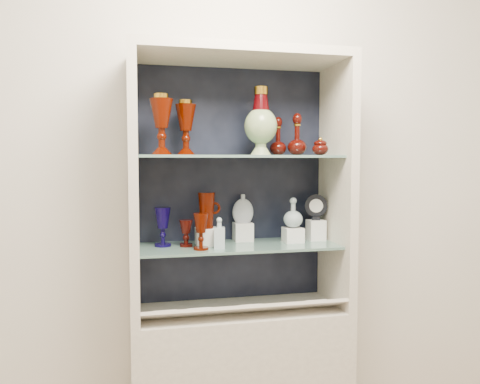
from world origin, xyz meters
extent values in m
cube|color=beige|center=(0.00, 1.75, 1.40)|extent=(3.50, 0.02, 2.80)
cube|color=black|center=(0.00, 1.72, 1.32)|extent=(0.98, 0.02, 1.15)
cube|color=#BFB5A1|center=(-0.48, 1.53, 1.32)|extent=(0.04, 0.40, 1.15)
cube|color=#BFB5A1|center=(0.48, 1.53, 1.32)|extent=(0.04, 0.40, 1.15)
cube|color=#BFB5A1|center=(0.00, 1.53, 1.92)|extent=(1.00, 0.40, 0.04)
cube|color=slate|center=(0.00, 1.55, 1.04)|extent=(0.92, 0.34, 0.01)
cube|color=slate|center=(0.00, 1.55, 1.46)|extent=(0.92, 0.34, 0.01)
cube|color=#BFB5A1|center=(0.00, 1.42, 0.78)|extent=(0.92, 0.17, 0.09)
cube|color=white|center=(0.02, 1.42, 0.80)|extent=(0.10, 0.06, 0.03)
cube|color=white|center=(0.33, 1.42, 0.80)|extent=(0.10, 0.06, 0.03)
cube|color=white|center=(-0.21, 1.42, 0.80)|extent=(0.10, 0.06, 0.03)
cube|color=white|center=(-0.36, 1.42, 0.80)|extent=(0.10, 0.06, 0.03)
cube|color=silver|center=(-0.15, 1.57, 1.09)|extent=(0.10, 0.10, 0.08)
cube|color=silver|center=(0.04, 1.65, 1.09)|extent=(0.09, 0.09, 0.09)
cube|color=silver|center=(0.27, 1.56, 1.08)|extent=(0.09, 0.09, 0.07)
cube|color=silver|center=(0.40, 1.60, 1.10)|extent=(0.08, 0.08, 0.10)
camera|label=1|loc=(-0.47, -0.58, 1.44)|focal=35.00mm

